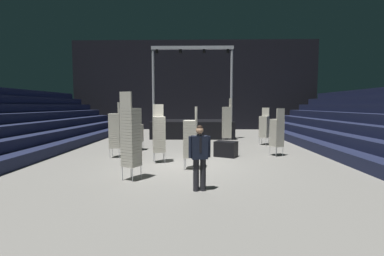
% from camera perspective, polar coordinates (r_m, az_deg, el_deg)
% --- Properties ---
extents(ground_plane, '(22.00, 30.00, 0.10)m').
position_cam_1_polar(ground_plane, '(9.90, -0.92, -8.19)').
color(ground_plane, slate).
extents(arena_end_wall, '(22.00, 0.30, 8.00)m').
position_cam_1_polar(arena_end_wall, '(24.71, 0.45, 9.03)').
color(arena_end_wall, black).
rests_on(arena_end_wall, ground_plane).
extents(stage_riser, '(5.45, 3.54, 5.87)m').
position_cam_1_polar(stage_riser, '(18.77, 0.16, 0.13)').
color(stage_riser, black).
rests_on(stage_riser, ground_plane).
extents(man_with_tie, '(0.57, 0.30, 1.68)m').
position_cam_1_polar(man_with_tie, '(6.84, 1.62, -5.53)').
color(man_with_tie, black).
rests_on(man_with_tie, ground_plane).
extents(chair_stack_front_left, '(0.54, 0.54, 2.22)m').
position_cam_1_polar(chair_stack_front_left, '(10.33, -7.00, -1.16)').
color(chair_stack_front_left, '#B2B5BA').
rests_on(chair_stack_front_left, ground_plane).
extents(chair_stack_front_right, '(0.49, 0.49, 2.56)m').
position_cam_1_polar(chair_stack_front_right, '(14.86, 7.38, 1.30)').
color(chair_stack_front_right, '#B2B5BA').
rests_on(chair_stack_front_right, ground_plane).
extents(chair_stack_mid_left, '(0.59, 0.59, 2.56)m').
position_cam_1_polar(chair_stack_mid_left, '(8.02, -12.78, -1.74)').
color(chair_stack_mid_left, '#B2B5BA').
rests_on(chair_stack_mid_left, ground_plane).
extents(chair_stack_mid_right, '(0.61, 0.61, 2.05)m').
position_cam_1_polar(chair_stack_mid_right, '(15.36, 15.01, 0.34)').
color(chair_stack_mid_right, '#B2B5BA').
rests_on(chair_stack_mid_right, ground_plane).
extents(chair_stack_mid_centre, '(0.46, 0.46, 1.71)m').
position_cam_1_polar(chair_stack_mid_centre, '(13.38, -11.39, -0.94)').
color(chair_stack_mid_centre, '#B2B5BA').
rests_on(chair_stack_mid_centre, ground_plane).
extents(chair_stack_rear_left, '(0.47, 0.47, 2.14)m').
position_cam_1_polar(chair_stack_rear_left, '(9.18, -0.30, -2.13)').
color(chair_stack_rear_left, '#B2B5BA').
rests_on(chair_stack_rear_left, ground_plane).
extents(chair_stack_rear_right, '(0.46, 0.46, 2.31)m').
position_cam_1_polar(chair_stack_rear_right, '(11.68, -15.90, -0.41)').
color(chair_stack_rear_right, '#B2B5BA').
rests_on(chair_stack_rear_right, ground_plane).
extents(chair_stack_rear_centre, '(0.59, 0.59, 2.05)m').
position_cam_1_polar(chair_stack_rear_centre, '(12.16, 17.51, -0.85)').
color(chair_stack_rear_centre, '#B2B5BA').
rests_on(chair_stack_rear_centre, ground_plane).
extents(equipment_road_case, '(1.07, 0.93, 0.65)m').
position_cam_1_polar(equipment_road_case, '(11.59, 7.18, -4.43)').
color(equipment_road_case, black).
rests_on(equipment_road_case, ground_plane).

